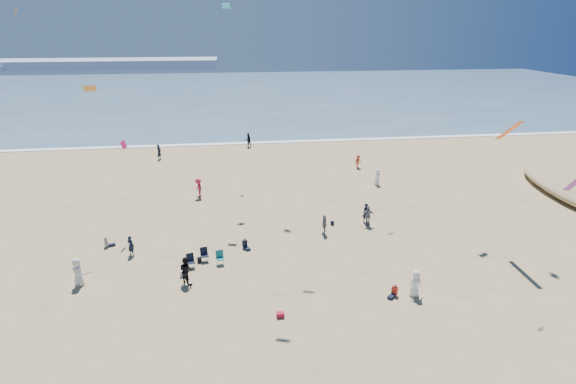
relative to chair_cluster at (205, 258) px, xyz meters
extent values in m
plane|color=tan|center=(3.42, -11.07, -0.50)|extent=(220.00, 220.00, 0.00)
cube|color=#476B84|center=(3.42, 83.93, -0.47)|extent=(220.00, 100.00, 0.06)
cube|color=white|center=(3.42, 33.93, -0.46)|extent=(220.00, 1.20, 0.08)
cube|color=#7A8EA8|center=(-56.58, 158.93, 1.10)|extent=(110.00, 20.00, 3.20)
imported|color=black|center=(-1.11, -2.28, 0.44)|extent=(1.15, 1.15, 1.88)
imported|color=red|center=(16.84, 20.66, 0.26)|extent=(1.13, 0.92, 1.52)
imported|color=black|center=(13.25, 5.53, 0.34)|extent=(0.66, 0.48, 1.68)
imported|color=silver|center=(-7.97, -1.57, 0.45)|extent=(0.90, 1.08, 1.90)
imported|color=black|center=(4.54, 31.93, 0.46)|extent=(1.15, 1.05, 1.93)
imported|color=gray|center=(13.19, 4.84, 0.37)|extent=(1.03, 0.44, 1.75)
imported|color=black|center=(-6.70, 27.29, 0.45)|extent=(0.70, 0.82, 1.90)
imported|color=#B71A39|center=(-1.14, 13.39, 0.43)|extent=(1.06, 1.37, 1.87)
imported|color=white|center=(17.17, 14.58, 0.35)|extent=(0.88, 0.99, 1.71)
imported|color=black|center=(-5.40, 2.13, 0.26)|extent=(0.66, 0.60, 1.52)
imported|color=gray|center=(9.24, 3.68, 0.34)|extent=(0.65, 1.06, 1.68)
imported|color=white|center=(13.00, -5.61, 0.37)|extent=(0.97, 0.75, 1.75)
cube|color=silver|center=(-1.45, -1.40, -0.30)|extent=(0.35, 0.20, 0.40)
cube|color=black|center=(-0.44, 0.38, -0.31)|extent=(0.30, 0.22, 0.38)
cube|color=#B1192B|center=(4.50, -6.68, -0.35)|extent=(0.45, 0.30, 0.30)
cube|color=black|center=(10.29, 5.33, -0.33)|extent=(0.28, 0.18, 0.34)
cube|color=orange|center=(-7.69, 5.93, 11.02)|extent=(0.88, 0.60, 0.40)
cube|color=#DC184E|center=(-6.05, 6.76, 6.60)|extent=(0.35, 0.77, 0.59)
cube|color=#22ACE7|center=(2.28, 11.88, 16.71)|extent=(0.72, 0.38, 0.39)
cube|color=orange|center=(-17.46, 20.54, 16.48)|extent=(0.44, 0.52, 0.55)
cube|color=#FE531A|center=(21.57, 0.49, 8.30)|extent=(0.35, 2.64, 1.87)
camera|label=1|loc=(2.09, -28.22, 15.30)|focal=28.00mm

